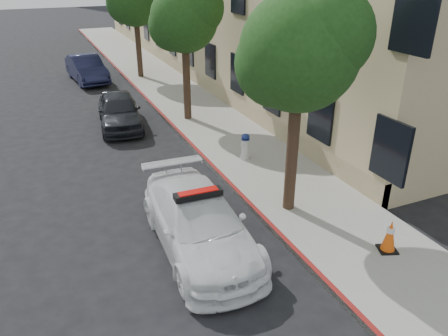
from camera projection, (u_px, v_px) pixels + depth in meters
name	position (u px, v px, depth m)	size (l,w,h in m)	color
ground	(163.00, 200.00, 12.36)	(120.00, 120.00, 0.00)	black
sidewalk	(174.00, 94.00, 21.90)	(3.20, 50.00, 0.15)	gray
curb_strip	(144.00, 97.00, 21.34)	(0.12, 50.00, 0.15)	maroon
tree_near	(301.00, 51.00, 9.93)	(2.92, 2.82, 5.62)	black
tree_mid	(185.00, 18.00, 16.58)	(2.77, 2.64, 5.43)	black
police_car	(199.00, 222.00, 10.03)	(2.08, 4.76, 1.51)	white
parked_car_mid	(119.00, 110.00, 17.52)	(1.60, 3.99, 1.36)	black
parked_car_far	(87.00, 69.00, 24.15)	(1.50, 4.29, 1.41)	#151734
fire_hydrant	(245.00, 146.00, 14.42)	(0.37, 0.33, 0.86)	silver
traffic_cone	(390.00, 236.00, 9.80)	(0.53, 0.53, 0.79)	black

